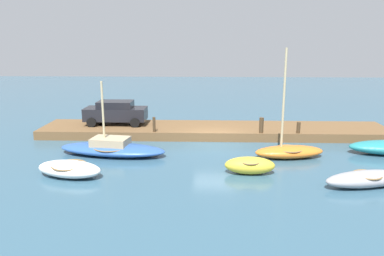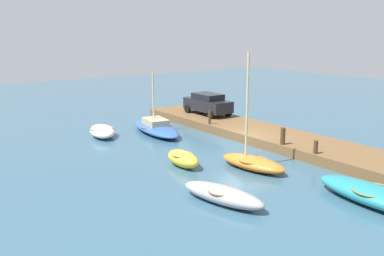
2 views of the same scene
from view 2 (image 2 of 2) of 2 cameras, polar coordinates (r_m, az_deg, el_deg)
ground_plane at (r=26.93m, az=6.09°, el=-2.25°), size 84.00×84.00×0.00m
dock_platform at (r=28.49m, az=9.76°, el=-0.94°), size 23.16×3.89×0.57m
rowboat_grey at (r=17.93m, az=4.04°, el=-8.75°), size 4.12×2.10×0.71m
sailboat_blue at (r=30.01m, az=-4.74°, el=0.09°), size 6.36×2.98×4.13m
motorboat_teal at (r=19.22m, az=22.72°, el=-8.11°), size 5.35×2.01×0.79m
rowboat_white at (r=29.49m, az=-11.75°, el=-0.38°), size 3.50×2.31×0.73m
rowboat_orange at (r=22.29m, az=7.99°, el=-4.42°), size 3.97×1.98×5.92m
dinghy_yellow at (r=22.50m, az=-1.19°, el=-4.05°), size 2.44×1.16×0.83m
mooring_post_west at (r=23.72m, az=15.97°, el=-2.43°), size 0.23×0.23×0.71m
mooring_post_mid_west at (r=25.14m, az=11.86°, el=-1.05°), size 0.27×0.27×0.97m
mooring_post_mid_east at (r=30.02m, az=2.33°, el=1.42°), size 0.18×0.18×0.96m
parked_car at (r=33.48m, az=2.07°, el=3.25°), size 4.20×1.95×1.63m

